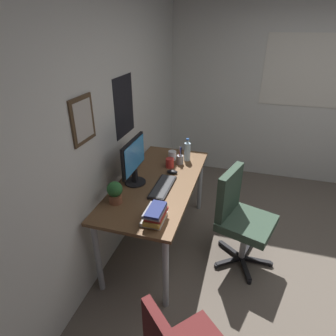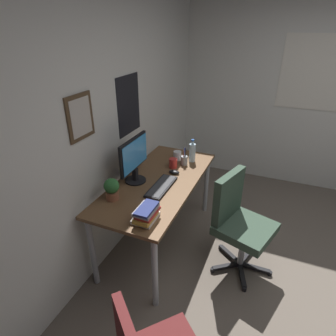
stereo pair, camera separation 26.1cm
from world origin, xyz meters
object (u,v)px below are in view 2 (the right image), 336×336
(water_bottle, at_px, (192,152))
(pen_cup, at_px, (184,160))
(keyboard, at_px, (161,187))
(book_stack_left, at_px, (146,214))
(potted_plant, at_px, (112,188))
(computer_mouse, at_px, (174,172))
(office_chair, at_px, (238,219))
(monitor, at_px, (134,158))
(coffee_mug_near, at_px, (177,156))
(coffee_mug_far, at_px, (173,163))

(water_bottle, distance_m, pen_cup, 0.13)
(keyboard, height_order, book_stack_left, book_stack_left)
(potted_plant, bearing_deg, computer_mouse, -26.70)
(pen_cup, bearing_deg, water_bottle, -25.24)
(potted_plant, bearing_deg, keyboard, -43.16)
(keyboard, bearing_deg, potted_plant, 136.84)
(office_chair, bearing_deg, keyboard, 98.68)
(monitor, distance_m, computer_mouse, 0.46)
(pen_cup, bearing_deg, monitor, 149.14)
(computer_mouse, relative_size, potted_plant, 0.56)
(office_chair, bearing_deg, pen_cup, 57.84)
(computer_mouse, height_order, pen_cup, pen_cup)
(monitor, relative_size, coffee_mug_near, 3.67)
(monitor, xyz_separation_m, coffee_mug_far, (0.41, -0.23, -0.19))
(coffee_mug_near, bearing_deg, potted_plant, 166.42)
(monitor, xyz_separation_m, keyboard, (-0.02, -0.28, -0.23))
(coffee_mug_far, bearing_deg, coffee_mug_near, 8.17)
(keyboard, distance_m, book_stack_left, 0.50)
(water_bottle, xyz_separation_m, coffee_mug_far, (-0.22, 0.13, -0.06))
(office_chair, height_order, keyboard, office_chair)
(coffee_mug_near, xyz_separation_m, coffee_mug_far, (-0.19, -0.03, -0.00))
(computer_mouse, relative_size, coffee_mug_near, 0.88)
(office_chair, xyz_separation_m, pen_cup, (0.43, 0.68, 0.28))
(water_bottle, relative_size, coffee_mug_near, 2.01)
(potted_plant, xyz_separation_m, pen_cup, (0.87, -0.34, -0.05))
(pen_cup, bearing_deg, book_stack_left, -176.38)
(potted_plant, bearing_deg, book_stack_left, -111.20)
(office_chair, height_order, computer_mouse, office_chair)
(coffee_mug_far, height_order, book_stack_left, book_stack_left)
(keyboard, xyz_separation_m, water_bottle, (0.65, -0.08, 0.09))
(coffee_mug_far, height_order, potted_plant, potted_plant)
(pen_cup, height_order, book_stack_left, pen_cup)
(keyboard, bearing_deg, coffee_mug_far, 7.33)
(monitor, height_order, coffee_mug_far, monitor)
(computer_mouse, relative_size, coffee_mug_far, 0.89)
(coffee_mug_near, bearing_deg, pen_cup, -126.49)
(water_bottle, bearing_deg, monitor, 150.08)
(keyboard, xyz_separation_m, computer_mouse, (0.30, -0.01, 0.01))
(office_chair, distance_m, water_bottle, 0.89)
(computer_mouse, relative_size, book_stack_left, 0.48)
(keyboard, relative_size, water_bottle, 1.70)
(coffee_mug_near, bearing_deg, office_chair, -122.78)
(office_chair, distance_m, book_stack_left, 0.90)
(monitor, xyz_separation_m, computer_mouse, (0.28, -0.29, -0.22))
(monitor, bearing_deg, computer_mouse, -45.80)
(office_chair, relative_size, computer_mouse, 8.64)
(office_chair, bearing_deg, monitor, 95.13)
(coffee_mug_far, relative_size, potted_plant, 0.63)
(computer_mouse, distance_m, water_bottle, 0.36)
(coffee_mug_near, relative_size, book_stack_left, 0.55)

